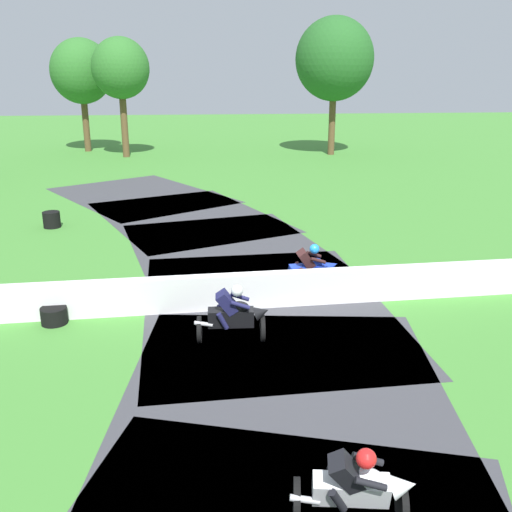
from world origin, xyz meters
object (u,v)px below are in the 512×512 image
at_px(motorcycle_trailing_blue, 310,269).
at_px(tire_stack_mid_b, 52,220).
at_px(motorcycle_lead_white, 357,487).
at_px(tire_stack_mid_a, 54,316).
at_px(motorcycle_chase_black, 234,315).

xyz_separation_m(motorcycle_trailing_blue, tire_stack_mid_b, (-8.55, 7.38, -0.36)).
relative_size(motorcycle_lead_white, motorcycle_trailing_blue, 1.01).
distance_m(motorcycle_trailing_blue, tire_stack_mid_a, 6.57).
bearing_deg(tire_stack_mid_b, motorcycle_trailing_blue, -40.81).
relative_size(motorcycle_chase_black, tire_stack_mid_a, 2.73).
bearing_deg(motorcycle_trailing_blue, tire_stack_mid_a, -167.19).
relative_size(motorcycle_lead_white, motorcycle_chase_black, 1.01).
xyz_separation_m(motorcycle_lead_white, tire_stack_mid_b, (-7.69, 15.78, -0.33)).
xyz_separation_m(motorcycle_chase_black, tire_stack_mid_b, (-6.37, 10.19, -0.36)).
relative_size(motorcycle_lead_white, tire_stack_mid_a, 2.75).
bearing_deg(tire_stack_mid_a, motorcycle_trailing_blue, 12.81).
xyz_separation_m(motorcycle_chase_black, motorcycle_trailing_blue, (2.18, 2.81, -0.00)).
xyz_separation_m(motorcycle_trailing_blue, tire_stack_mid_a, (-6.39, -1.45, -0.46)).
xyz_separation_m(motorcycle_lead_white, motorcycle_trailing_blue, (0.86, 8.40, 0.02)).
distance_m(motorcycle_lead_white, motorcycle_trailing_blue, 8.44).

